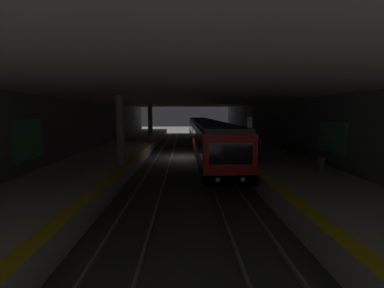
{
  "coord_description": "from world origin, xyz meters",
  "views": [
    {
      "loc": [
        -26.36,
        0.18,
        4.49
      ],
      "look_at": [
        2.07,
        -0.68,
        1.11
      ],
      "focal_mm": 24.66,
      "sensor_mm": 36.0,
      "label": 1
    }
  ],
  "objects_px": {
    "person_walking_mid": "(243,135)",
    "pillar_near": "(121,131)",
    "bench_left_mid": "(238,131)",
    "suitcase_rolling": "(242,139)",
    "pillar_far": "(150,122)",
    "person_waiting_near": "(260,149)",
    "person_standing_far": "(247,133)",
    "bench_right_near": "(105,140)",
    "metro_train": "(204,134)",
    "bench_left_near": "(285,147)",
    "trash_bin": "(320,165)",
    "bench_right_mid": "(125,134)"
  },
  "relations": [
    {
      "from": "person_walking_mid",
      "to": "pillar_near",
      "type": "bearing_deg",
      "value": 139.36
    },
    {
      "from": "bench_left_mid",
      "to": "suitcase_rolling",
      "type": "height_order",
      "value": "suitcase_rolling"
    },
    {
      "from": "pillar_far",
      "to": "person_waiting_near",
      "type": "relative_size",
      "value": 2.97
    },
    {
      "from": "bench_left_mid",
      "to": "person_standing_far",
      "type": "height_order",
      "value": "person_standing_far"
    },
    {
      "from": "suitcase_rolling",
      "to": "bench_right_near",
      "type": "bearing_deg",
      "value": 101.16
    },
    {
      "from": "metro_train",
      "to": "bench_left_near",
      "type": "height_order",
      "value": "metro_train"
    },
    {
      "from": "pillar_far",
      "to": "person_standing_far",
      "type": "relative_size",
      "value": 2.88
    },
    {
      "from": "bench_left_mid",
      "to": "bench_left_near",
      "type": "bearing_deg",
      "value": 180.0
    },
    {
      "from": "person_waiting_near",
      "to": "trash_bin",
      "type": "relative_size",
      "value": 1.8
    },
    {
      "from": "pillar_near",
      "to": "bench_left_near",
      "type": "xyz_separation_m",
      "value": [
        4.76,
        -12.88,
        -1.75
      ]
    },
    {
      "from": "pillar_near",
      "to": "pillar_far",
      "type": "height_order",
      "value": "same"
    },
    {
      "from": "metro_train",
      "to": "person_walking_mid",
      "type": "bearing_deg",
      "value": -94.78
    },
    {
      "from": "pillar_near",
      "to": "bench_right_mid",
      "type": "xyz_separation_m",
      "value": [
        19.9,
        4.18,
        -1.75
      ]
    },
    {
      "from": "pillar_far",
      "to": "suitcase_rolling",
      "type": "distance_m",
      "value": 11.35
    },
    {
      "from": "metro_train",
      "to": "pillar_far",
      "type": "bearing_deg",
      "value": 73.42
    },
    {
      "from": "pillar_near",
      "to": "suitcase_rolling",
      "type": "xyz_separation_m",
      "value": [
        13.58,
        -11.06,
        -1.97
      ]
    },
    {
      "from": "bench_right_near",
      "to": "bench_left_mid",
      "type": "bearing_deg",
      "value": -49.56
    },
    {
      "from": "metro_train",
      "to": "person_standing_far",
      "type": "xyz_separation_m",
      "value": [
        2.62,
        -5.66,
        -0.12
      ]
    },
    {
      "from": "bench_right_near",
      "to": "person_standing_far",
      "type": "bearing_deg",
      "value": -72.11
    },
    {
      "from": "bench_left_mid",
      "to": "bench_right_mid",
      "type": "bearing_deg",
      "value": 107.01
    },
    {
      "from": "pillar_near",
      "to": "bench_left_near",
      "type": "bearing_deg",
      "value": -69.74
    },
    {
      "from": "bench_left_mid",
      "to": "suitcase_rolling",
      "type": "relative_size",
      "value": 1.88
    },
    {
      "from": "pillar_far",
      "to": "person_walking_mid",
      "type": "distance_m",
      "value": 11.38
    },
    {
      "from": "bench_left_mid",
      "to": "person_waiting_near",
      "type": "distance_m",
      "value": 24.17
    },
    {
      "from": "suitcase_rolling",
      "to": "metro_train",
      "type": "bearing_deg",
      "value": 94.27
    },
    {
      "from": "bench_left_mid",
      "to": "person_standing_far",
      "type": "relative_size",
      "value": 1.08
    },
    {
      "from": "pillar_near",
      "to": "person_walking_mid",
      "type": "height_order",
      "value": "pillar_near"
    },
    {
      "from": "pillar_near",
      "to": "pillar_far",
      "type": "bearing_deg",
      "value": 0.0
    },
    {
      "from": "pillar_near",
      "to": "person_walking_mid",
      "type": "bearing_deg",
      "value": -40.64
    },
    {
      "from": "bench_left_mid",
      "to": "suitcase_rolling",
      "type": "distance_m",
      "value": 11.68
    },
    {
      "from": "bench_right_mid",
      "to": "suitcase_rolling",
      "type": "xyz_separation_m",
      "value": [
        -6.32,
        -15.25,
        -0.22
      ]
    },
    {
      "from": "pillar_far",
      "to": "bench_right_near",
      "type": "distance_m",
      "value": 6.47
    },
    {
      "from": "bench_right_near",
      "to": "bench_right_mid",
      "type": "relative_size",
      "value": 1.0
    },
    {
      "from": "suitcase_rolling",
      "to": "person_waiting_near",
      "type": "bearing_deg",
      "value": 173.44
    },
    {
      "from": "bench_left_mid",
      "to": "pillar_far",
      "type": "bearing_deg",
      "value": 127.61
    },
    {
      "from": "pillar_near",
      "to": "bench_left_mid",
      "type": "distance_m",
      "value": 28.29
    },
    {
      "from": "trash_bin",
      "to": "person_standing_far",
      "type": "bearing_deg",
      "value": -0.2
    },
    {
      "from": "pillar_near",
      "to": "pillar_far",
      "type": "relative_size",
      "value": 1.0
    },
    {
      "from": "person_walking_mid",
      "to": "bench_right_mid",
      "type": "bearing_deg",
      "value": 65.22
    },
    {
      "from": "bench_left_mid",
      "to": "trash_bin",
      "type": "distance_m",
      "value": 27.64
    },
    {
      "from": "pillar_far",
      "to": "bench_left_mid",
      "type": "xyz_separation_m",
      "value": [
        9.93,
        -12.88,
        -1.75
      ]
    },
    {
      "from": "bench_left_near",
      "to": "suitcase_rolling",
      "type": "xyz_separation_m",
      "value": [
        8.83,
        1.82,
        -0.22
      ]
    },
    {
      "from": "trash_bin",
      "to": "pillar_near",
      "type": "bearing_deg",
      "value": 78.34
    },
    {
      "from": "bench_right_mid",
      "to": "person_walking_mid",
      "type": "bearing_deg",
      "value": -114.78
    },
    {
      "from": "bench_left_near",
      "to": "trash_bin",
      "type": "bearing_deg",
      "value": 174.22
    },
    {
      "from": "bench_right_mid",
      "to": "person_standing_far",
      "type": "height_order",
      "value": "person_standing_far"
    },
    {
      "from": "suitcase_rolling",
      "to": "person_walking_mid",
      "type": "bearing_deg",
      "value": 178.85
    },
    {
      "from": "bench_right_mid",
      "to": "metro_train",
      "type": "bearing_deg",
      "value": -121.8
    },
    {
      "from": "bench_left_near",
      "to": "bench_left_mid",
      "type": "bearing_deg",
      "value": 0.0
    },
    {
      "from": "bench_right_near",
      "to": "bench_right_mid",
      "type": "bearing_deg",
      "value": 0.0
    }
  ]
}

